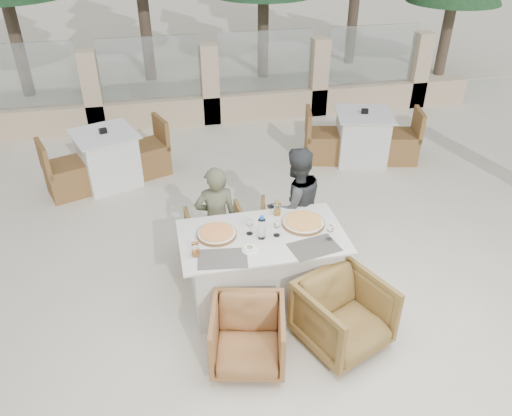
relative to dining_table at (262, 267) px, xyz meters
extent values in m
plane|color=beige|center=(0.12, -0.06, -0.39)|extent=(80.00, 80.00, 0.00)
cube|color=beige|center=(0.12, 13.94, -0.38)|extent=(30.00, 16.00, 0.01)
cube|color=#5E5851|center=(-0.43, -0.27, 0.39)|extent=(0.49, 0.36, 0.00)
cube|color=#4F4C44|center=(0.43, -0.28, 0.39)|extent=(0.50, 0.38, 0.00)
cylinder|color=#F35421|center=(-0.43, 0.10, 0.41)|extent=(0.42, 0.42, 0.05)
cylinder|color=orange|center=(0.44, 0.11, 0.41)|extent=(0.46, 0.46, 0.06)
cylinder|color=#A7C5DC|center=(-0.02, -0.03, 0.51)|extent=(0.09, 0.09, 0.25)
cylinder|color=orange|center=(-0.66, -0.17, 0.45)|extent=(0.08, 0.08, 0.14)
cylinder|color=gold|center=(0.23, 0.33, 0.46)|extent=(0.09, 0.09, 0.14)
imported|color=olive|center=(-0.36, 0.73, -0.09)|extent=(0.67, 0.69, 0.59)
imported|color=olive|center=(0.46, 0.79, -0.11)|extent=(0.72, 0.74, 0.55)
imported|color=#956236|center=(-0.31, -0.80, -0.09)|extent=(0.77, 0.78, 0.59)
imported|color=olive|center=(0.59, -0.76, -0.05)|extent=(0.94, 0.96, 0.67)
imported|color=#575840|center=(-0.37, 0.60, 0.24)|extent=(0.45, 0.30, 1.24)
imported|color=#383B3D|center=(0.50, 0.61, 0.29)|extent=(0.76, 0.66, 1.35)
camera|label=1|loc=(-0.88, -3.81, 3.19)|focal=35.00mm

